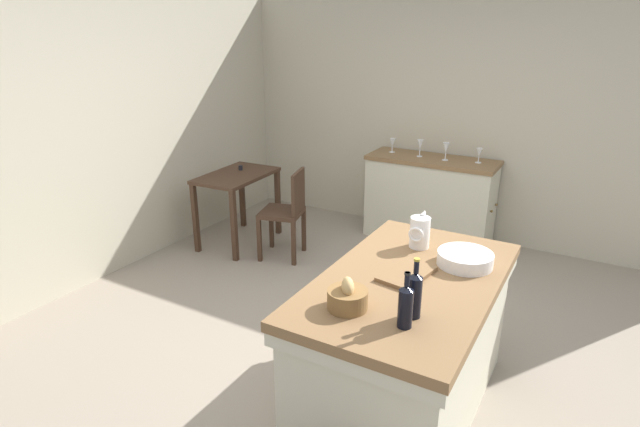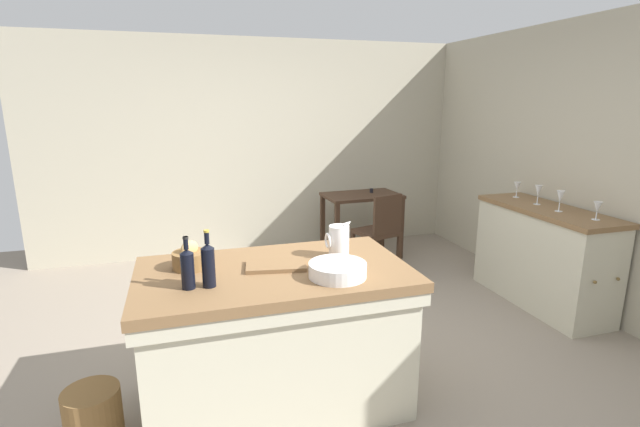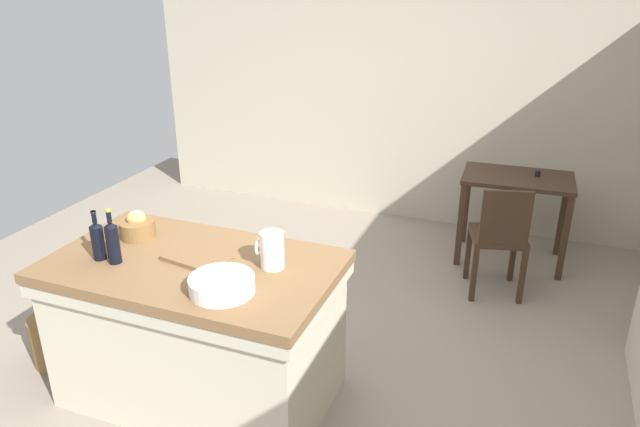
{
  "view_description": "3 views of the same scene",
  "coord_description": "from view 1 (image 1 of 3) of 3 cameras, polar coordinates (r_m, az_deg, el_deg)",
  "views": [
    {
      "loc": [
        -2.97,
        -1.45,
        2.26
      ],
      "look_at": [
        0.07,
        0.3,
        0.97
      ],
      "focal_mm": 28.96,
      "sensor_mm": 36.0,
      "label": 1
    },
    {
      "loc": [
        -0.91,
        -3.15,
        1.88
      ],
      "look_at": [
        0.09,
        0.19,
        1.02
      ],
      "focal_mm": 26.02,
      "sensor_mm": 36.0,
      "label": 2
    },
    {
      "loc": [
        1.29,
        -3.02,
        2.41
      ],
      "look_at": [
        0.02,
        0.24,
        0.93
      ],
      "focal_mm": 33.07,
      "sensor_mm": 36.0,
      "label": 3
    }
  ],
  "objects": [
    {
      "name": "wall_right",
      "position": [
        5.84,
        15.31,
        9.98
      ],
      "size": [
        0.12,
        5.2,
        2.6
      ],
      "primitive_type": "cube",
      "color": "#B2AA93",
      "rests_on": "ground"
    },
    {
      "name": "cutting_board",
      "position": [
        3.03,
        9.57,
        -6.58
      ],
      "size": [
        0.39,
        0.27,
        0.02
      ],
      "primitive_type": "cube",
      "rotation": [
        0.0,
        0.0,
        -0.17
      ],
      "color": "brown",
      "rests_on": "island_table"
    },
    {
      "name": "island_table",
      "position": [
        3.23,
        9.47,
        -13.57
      ],
      "size": [
        1.61,
        0.94,
        0.9
      ],
      "color": "brown",
      "rests_on": "ground"
    },
    {
      "name": "ground_plane",
      "position": [
        4.01,
        3.32,
        -14.25
      ],
      "size": [
        6.76,
        6.76,
        0.0
      ],
      "primitive_type": "plane",
      "color": "gray"
    },
    {
      "name": "wine_glass_middle",
      "position": [
        5.66,
        11.01,
        7.43
      ],
      "size": [
        0.07,
        0.07,
        0.18
      ],
      "color": "white",
      "rests_on": "side_cabinet"
    },
    {
      "name": "wash_bowl",
      "position": [
        3.23,
        15.73,
        -4.84
      ],
      "size": [
        0.33,
        0.33,
        0.08
      ],
      "primitive_type": "cylinder",
      "color": "white",
      "rests_on": "island_table"
    },
    {
      "name": "wall_back",
      "position": [
        5.11,
        -23.63,
        7.64
      ],
      "size": [
        5.32,
        0.12,
        2.6
      ],
      "primitive_type": "cube",
      "color": "#B2AA93",
      "rests_on": "ground"
    },
    {
      "name": "wine_bottle_dark",
      "position": [
        2.59,
        10.4,
        -8.7
      ],
      "size": [
        0.07,
        0.07,
        0.32
      ],
      "color": "black",
      "rests_on": "island_table"
    },
    {
      "name": "side_cabinet",
      "position": [
        5.77,
        12.0,
        1.55
      ],
      "size": [
        0.52,
        1.39,
        0.93
      ],
      "color": "brown",
      "rests_on": "ground"
    },
    {
      "name": "wine_glass_far_left",
      "position": [
        5.54,
        17.18,
        6.42
      ],
      "size": [
        0.07,
        0.07,
        0.15
      ],
      "color": "white",
      "rests_on": "side_cabinet"
    },
    {
      "name": "wooden_chair",
      "position": [
        5.19,
        -3.67,
        0.34
      ],
      "size": [
        0.49,
        0.49,
        0.92
      ],
      "color": "#3D281C",
      "rests_on": "ground"
    },
    {
      "name": "writing_desk",
      "position": [
        5.57,
        -9.15,
        3.06
      ],
      "size": [
        0.92,
        0.6,
        0.83
      ],
      "color": "#3D281C",
      "rests_on": "ground"
    },
    {
      "name": "pitcher",
      "position": [
        3.39,
        10.97,
        -2.02
      ],
      "size": [
        0.17,
        0.13,
        0.25
      ],
      "color": "white",
      "rests_on": "island_table"
    },
    {
      "name": "wine_glass_left",
      "position": [
        5.55,
        13.75,
        7.02
      ],
      "size": [
        0.07,
        0.07,
        0.19
      ],
      "color": "white",
      "rests_on": "side_cabinet"
    },
    {
      "name": "bread_basket",
      "position": [
        2.66,
        3.06,
        -9.24
      ],
      "size": [
        0.21,
        0.21,
        0.17
      ],
      "color": "brown",
      "rests_on": "island_table"
    },
    {
      "name": "wine_bottle_amber",
      "position": [
        2.51,
        9.43,
        -9.96
      ],
      "size": [
        0.07,
        0.07,
        0.29
      ],
      "color": "black",
      "rests_on": "island_table"
    },
    {
      "name": "wine_glass_right",
      "position": [
        5.81,
        8.01,
        7.74
      ],
      "size": [
        0.07,
        0.07,
        0.15
      ],
      "color": "white",
      "rests_on": "side_cabinet"
    }
  ]
}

